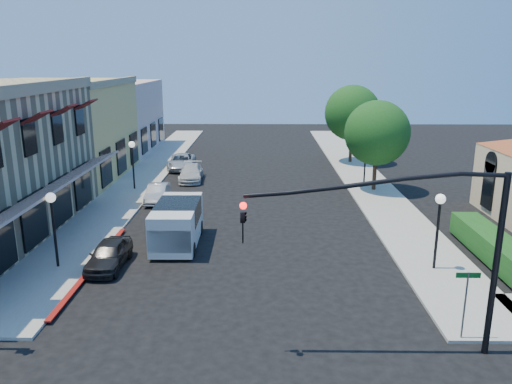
{
  "coord_description": "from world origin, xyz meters",
  "views": [
    {
      "loc": [
        0.76,
        -12.88,
        9.23
      ],
      "look_at": [
        0.45,
        11.86,
        2.6
      ],
      "focal_mm": 35.0,
      "sensor_mm": 36.0,
      "label": 1
    }
  ],
  "objects_px": {
    "parked_car_a": "(109,254)",
    "parked_car_d": "(182,162)",
    "street_tree_b": "(352,113)",
    "lamppost_right_far": "(366,149)",
    "lamppost_left_near": "(52,211)",
    "parked_car_c": "(191,173)",
    "street_tree_a": "(377,133)",
    "signal_mast_arm": "(429,233)",
    "white_van": "(177,222)",
    "lamppost_left_far": "(132,153)",
    "parked_car_b": "(157,193)",
    "lamppost_right_near": "(439,212)",
    "street_name_sign": "(466,295)"
  },
  "relations": [
    {
      "from": "lamppost_right_far",
      "to": "parked_car_c",
      "type": "distance_m",
      "value": 13.51
    },
    {
      "from": "street_tree_b",
      "to": "lamppost_right_far",
      "type": "height_order",
      "value": "street_tree_b"
    },
    {
      "from": "street_tree_b",
      "to": "parked_car_b",
      "type": "xyz_separation_m",
      "value": [
        -15.0,
        -13.0,
        -3.96
      ]
    },
    {
      "from": "white_van",
      "to": "parked_car_c",
      "type": "xyz_separation_m",
      "value": [
        -1.25,
        13.95,
        -0.63
      ]
    },
    {
      "from": "white_van",
      "to": "lamppost_right_near",
      "type": "bearing_deg",
      "value": -14.22
    },
    {
      "from": "street_tree_b",
      "to": "lamppost_left_near",
      "type": "bearing_deg",
      "value": -125.79
    },
    {
      "from": "street_name_sign",
      "to": "lamppost_left_near",
      "type": "distance_m",
      "value": 17.05
    },
    {
      "from": "street_tree_a",
      "to": "parked_car_c",
      "type": "bearing_deg",
      "value": 167.56
    },
    {
      "from": "lamppost_left_far",
      "to": "parked_car_b",
      "type": "xyz_separation_m",
      "value": [
        2.3,
        -3.0,
        -2.15
      ]
    },
    {
      "from": "parked_car_a",
      "to": "parked_car_d",
      "type": "distance_m",
      "value": 21.04
    },
    {
      "from": "parked_car_c",
      "to": "street_tree_a",
      "type": "bearing_deg",
      "value": -15.75
    },
    {
      "from": "parked_car_a",
      "to": "parked_car_b",
      "type": "height_order",
      "value": "parked_car_a"
    },
    {
      "from": "parked_car_c",
      "to": "parked_car_d",
      "type": "relative_size",
      "value": 0.92
    },
    {
      "from": "lamppost_left_far",
      "to": "white_van",
      "type": "height_order",
      "value": "lamppost_left_far"
    },
    {
      "from": "street_tree_a",
      "to": "signal_mast_arm",
      "type": "bearing_deg",
      "value": -98.17
    },
    {
      "from": "parked_car_b",
      "to": "parked_car_c",
      "type": "relative_size",
      "value": 0.85
    },
    {
      "from": "lamppost_right_near",
      "to": "lamppost_left_near",
      "type": "bearing_deg",
      "value": 180.0
    },
    {
      "from": "lamppost_left_far",
      "to": "lamppost_right_near",
      "type": "xyz_separation_m",
      "value": [
        17.0,
        -14.0,
        0.0
      ]
    },
    {
      "from": "signal_mast_arm",
      "to": "parked_car_c",
      "type": "height_order",
      "value": "signal_mast_arm"
    },
    {
      "from": "street_tree_b",
      "to": "parked_car_b",
      "type": "relative_size",
      "value": 1.97
    },
    {
      "from": "parked_car_d",
      "to": "street_tree_a",
      "type": "bearing_deg",
      "value": -28.44
    },
    {
      "from": "street_name_sign",
      "to": "lamppost_right_near",
      "type": "bearing_deg",
      "value": 80.22
    },
    {
      "from": "street_tree_a",
      "to": "parked_car_c",
      "type": "height_order",
      "value": "street_tree_a"
    },
    {
      "from": "parked_car_a",
      "to": "parked_car_b",
      "type": "relative_size",
      "value": 1.02
    },
    {
      "from": "street_tree_b",
      "to": "parked_car_c",
      "type": "xyz_separation_m",
      "value": [
        -13.6,
        -7.0,
        -3.93
      ]
    },
    {
      "from": "street_tree_b",
      "to": "lamppost_left_near",
      "type": "height_order",
      "value": "street_tree_b"
    },
    {
      "from": "parked_car_b",
      "to": "parked_car_d",
      "type": "distance_m",
      "value": 10.23
    },
    {
      "from": "street_name_sign",
      "to": "lamppost_right_near",
      "type": "height_order",
      "value": "lamppost_right_near"
    },
    {
      "from": "lamppost_right_near",
      "to": "street_tree_b",
      "type": "bearing_deg",
      "value": 89.28
    },
    {
      "from": "street_tree_a",
      "to": "parked_car_c",
      "type": "xyz_separation_m",
      "value": [
        -13.6,
        3.0,
        -3.58
      ]
    },
    {
      "from": "lamppost_right_near",
      "to": "lamppost_right_far",
      "type": "xyz_separation_m",
      "value": [
        0.0,
        16.0,
        0.0
      ]
    },
    {
      "from": "street_tree_b",
      "to": "signal_mast_arm",
      "type": "distance_m",
      "value": 30.65
    },
    {
      "from": "lamppost_left_far",
      "to": "lamppost_right_far",
      "type": "bearing_deg",
      "value": 6.71
    },
    {
      "from": "lamppost_left_near",
      "to": "lamppost_right_near",
      "type": "xyz_separation_m",
      "value": [
        17.0,
        0.0,
        0.0
      ]
    },
    {
      "from": "street_tree_a",
      "to": "street_name_sign",
      "type": "xyz_separation_m",
      "value": [
        -1.3,
        -19.8,
        -2.5
      ]
    },
    {
      "from": "lamppost_left_far",
      "to": "parked_car_b",
      "type": "distance_m",
      "value": 4.35
    },
    {
      "from": "lamppost_left_far",
      "to": "lamppost_right_far",
      "type": "relative_size",
      "value": 1.0
    },
    {
      "from": "parked_car_a",
      "to": "parked_car_c",
      "type": "distance_m",
      "value": 16.87
    },
    {
      "from": "lamppost_left_far",
      "to": "lamppost_right_far",
      "type": "xyz_separation_m",
      "value": [
        17.0,
        2.0,
        0.0
      ]
    },
    {
      "from": "street_tree_a",
      "to": "lamppost_left_near",
      "type": "bearing_deg",
      "value": -141.02
    },
    {
      "from": "signal_mast_arm",
      "to": "parked_car_a",
      "type": "bearing_deg",
      "value": 150.95
    },
    {
      "from": "street_tree_a",
      "to": "parked_car_a",
      "type": "relative_size",
      "value": 1.78
    },
    {
      "from": "parked_car_d",
      "to": "street_tree_b",
      "type": "bearing_deg",
      "value": 7.76
    },
    {
      "from": "parked_car_d",
      "to": "lamppost_right_near",
      "type": "bearing_deg",
      "value": -58.01
    },
    {
      "from": "street_tree_b",
      "to": "street_name_sign",
      "type": "height_order",
      "value": "street_tree_b"
    },
    {
      "from": "parked_car_d",
      "to": "street_name_sign",
      "type": "bearing_deg",
      "value": -65.83
    },
    {
      "from": "lamppost_right_near",
      "to": "parked_car_d",
      "type": "bearing_deg",
      "value": 124.7
    },
    {
      "from": "signal_mast_arm",
      "to": "parked_car_d",
      "type": "distance_m",
      "value": 30.44
    },
    {
      "from": "lamppost_left_near",
      "to": "parked_car_c",
      "type": "distance_m",
      "value": 17.53
    },
    {
      "from": "parked_car_c",
      "to": "signal_mast_arm",
      "type": "bearing_deg",
      "value": -68.92
    }
  ]
}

